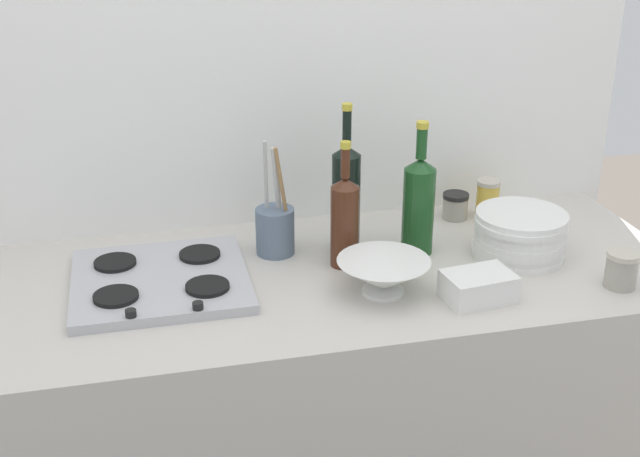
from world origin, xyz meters
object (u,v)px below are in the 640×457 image
at_px(condiment_jar_front, 455,206).
at_px(condiment_jar_rear, 621,269).
at_px(wine_bottle_leftmost, 419,203).
at_px(utensil_crock, 275,228).
at_px(condiment_jar_spare, 488,198).
at_px(wine_bottle_mid_left, 345,220).
at_px(butter_dish, 478,286).
at_px(plate_stack, 520,235).
at_px(stovetop_hob, 160,280).
at_px(mixing_bowl, 383,275).
at_px(wine_bottle_mid_right, 346,196).

xyz_separation_m(condiment_jar_front, condiment_jar_rear, (0.22, -0.47, 0.01)).
xyz_separation_m(wine_bottle_leftmost, utensil_crock, (-0.35, 0.08, -0.06)).
bearing_deg(wine_bottle_leftmost, condiment_jar_front, 46.06).
relative_size(utensil_crock, condiment_jar_spare, 2.85).
bearing_deg(wine_bottle_mid_left, butter_dish, -44.19).
bearing_deg(plate_stack, butter_dish, -135.02).
xyz_separation_m(condiment_jar_front, condiment_jar_spare, (0.09, -0.01, 0.02)).
bearing_deg(stovetop_hob, wine_bottle_leftmost, 3.38).
bearing_deg(stovetop_hob, plate_stack, -2.81).
relative_size(butter_dish, condiment_jar_front, 2.12).
bearing_deg(condiment_jar_spare, utensil_crock, -170.79).
xyz_separation_m(mixing_bowl, utensil_crock, (-0.20, 0.27, 0.02)).
bearing_deg(stovetop_hob, condiment_jar_rear, -13.55).
bearing_deg(plate_stack, condiment_jar_spare, 83.75).
xyz_separation_m(utensil_crock, condiment_jar_front, (0.53, 0.11, -0.03)).
distance_m(wine_bottle_mid_left, condiment_jar_spare, 0.52).
height_order(wine_bottle_mid_right, condiment_jar_spare, wine_bottle_mid_right).
relative_size(plate_stack, utensil_crock, 0.76).
relative_size(plate_stack, wine_bottle_mid_left, 0.74).
bearing_deg(butter_dish, condiment_jar_rear, -3.07).
relative_size(plate_stack, condiment_jar_front, 3.20).
height_order(stovetop_hob, mixing_bowl, mixing_bowl).
height_order(mixing_bowl, condiment_jar_rear, condiment_jar_rear).
xyz_separation_m(butter_dish, condiment_jar_rear, (0.35, -0.02, 0.01)).
xyz_separation_m(wine_bottle_mid_left, condiment_jar_front, (0.38, 0.21, -0.08)).
bearing_deg(wine_bottle_leftmost, butter_dish, -79.29).
bearing_deg(wine_bottle_mid_right, plate_stack, -18.33).
distance_m(butter_dish, condiment_jar_rear, 0.35).
distance_m(wine_bottle_leftmost, wine_bottle_mid_left, 0.20).
distance_m(wine_bottle_mid_left, condiment_jar_front, 0.44).
bearing_deg(stovetop_hob, condiment_jar_front, 15.12).
distance_m(stovetop_hob, condiment_jar_rear, 1.08).
xyz_separation_m(mixing_bowl, butter_dish, (0.20, -0.08, -0.01)).
height_order(wine_bottle_leftmost, utensil_crock, wine_bottle_leftmost).
relative_size(plate_stack, wine_bottle_leftmost, 0.68).
distance_m(utensil_crock, condiment_jar_rear, 0.84).
bearing_deg(condiment_jar_front, utensil_crock, -168.47).
bearing_deg(condiment_jar_front, wine_bottle_mid_right, -159.79).
bearing_deg(wine_bottle_mid_left, condiment_jar_spare, 23.78).
bearing_deg(condiment_jar_spare, condiment_jar_rear, -74.50).
bearing_deg(wine_bottle_mid_right, utensil_crock, 173.22).
height_order(wine_bottle_leftmost, mixing_bowl, wine_bottle_leftmost).
distance_m(wine_bottle_mid_right, condiment_jar_spare, 0.47).
bearing_deg(wine_bottle_mid_left, condiment_jar_rear, -23.62).
height_order(butter_dish, condiment_jar_rear, condiment_jar_rear).
bearing_deg(plate_stack, utensil_crock, 165.02).
xyz_separation_m(wine_bottle_leftmost, condiment_jar_spare, (0.27, 0.18, -0.08)).
height_order(plate_stack, mixing_bowl, plate_stack).
bearing_deg(wine_bottle_mid_right, stovetop_hob, -168.82).
distance_m(plate_stack, wine_bottle_mid_left, 0.45).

